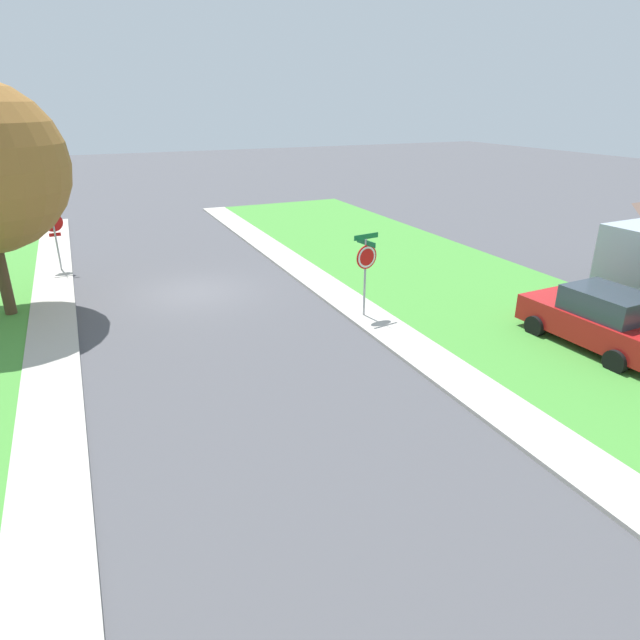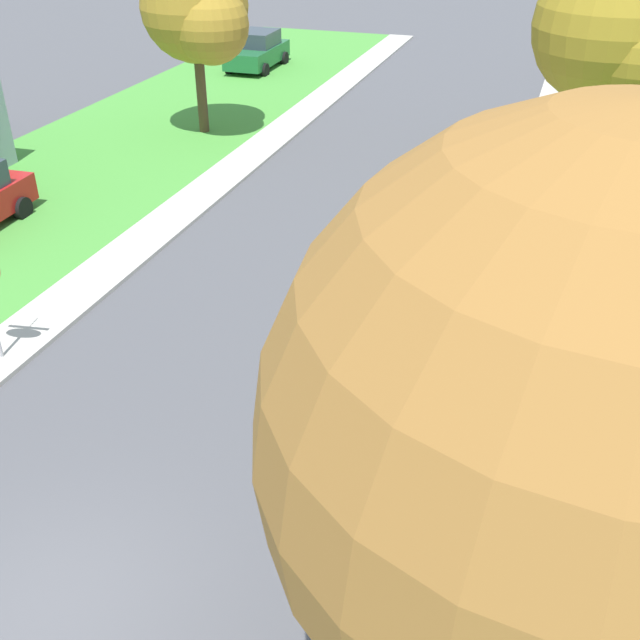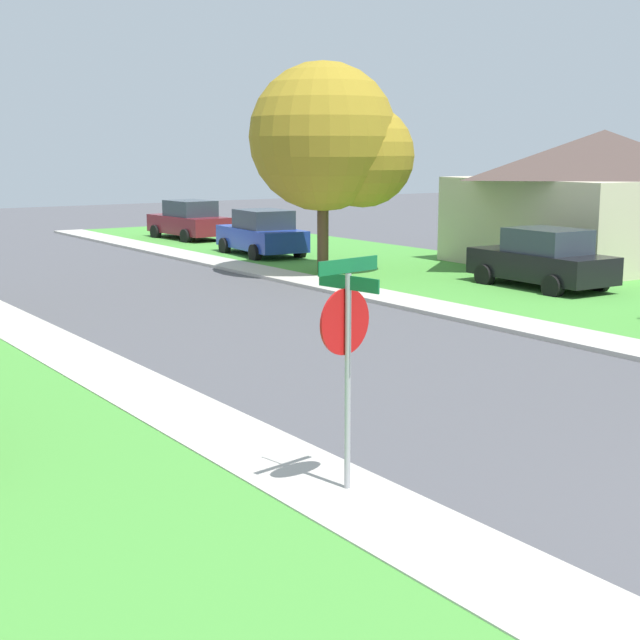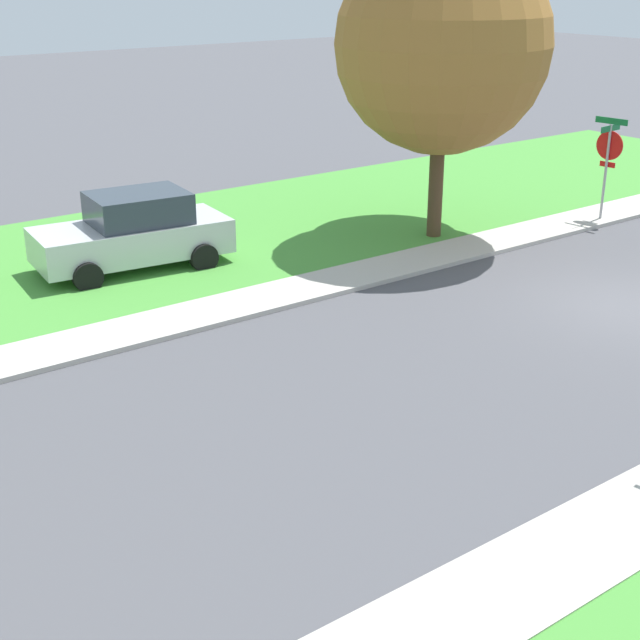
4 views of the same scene
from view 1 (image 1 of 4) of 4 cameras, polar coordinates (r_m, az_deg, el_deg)
name	(u,v)px [view 1 (image 1 of 4)]	position (r m, az deg, el deg)	size (l,w,h in m)	color
ground_plane	(193,293)	(20.57, -13.11, 2.78)	(120.00, 120.00, 0.00)	#4C4C51
sidewalk_east	(47,575)	(9.78, -26.65, -22.79)	(1.40, 56.00, 0.10)	#B7B2A8
sidewalk_west	(532,430)	(12.69, 21.31, -10.66)	(1.40, 56.00, 0.10)	#B7B2A8
stop_sign_near_corner	(54,227)	(24.54, -26.13, 8.76)	(0.92, 0.92, 2.77)	#9E9EA3
stop_sign_far_corner	(366,262)	(17.17, 4.84, 6.08)	(0.91, 0.91, 2.77)	#9E9EA3
car_red_behind_trees	(600,319)	(17.17, 27.24, 0.07)	(2.20, 4.39, 1.76)	red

